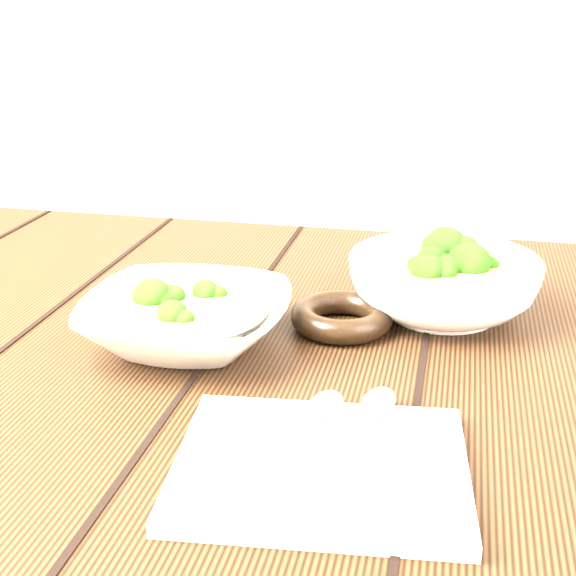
{
  "coord_description": "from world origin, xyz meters",
  "views": [
    {
      "loc": [
        0.2,
        -0.7,
        1.08
      ],
      "look_at": [
        0.04,
        0.02,
        0.8
      ],
      "focal_mm": 50.0,
      "sensor_mm": 36.0,
      "label": 1
    }
  ],
  "objects_px": {
    "soup_bowl_front": "(187,319)",
    "napkin": "(321,467)",
    "soup_bowl_back": "(443,283)",
    "trivet": "(342,317)",
    "table": "(244,443)"
  },
  "relations": [
    {
      "from": "soup_bowl_back",
      "to": "trivet",
      "type": "xyz_separation_m",
      "value": [
        -0.1,
        -0.06,
        -0.02
      ]
    },
    {
      "from": "table",
      "to": "napkin",
      "type": "relative_size",
      "value": 5.71
    },
    {
      "from": "table",
      "to": "napkin",
      "type": "height_order",
      "value": "napkin"
    },
    {
      "from": "soup_bowl_back",
      "to": "napkin",
      "type": "distance_m",
      "value": 0.33
    },
    {
      "from": "table",
      "to": "napkin",
      "type": "distance_m",
      "value": 0.27
    },
    {
      "from": "table",
      "to": "soup_bowl_back",
      "type": "xyz_separation_m",
      "value": [
        0.19,
        0.11,
        0.15
      ]
    },
    {
      "from": "table",
      "to": "soup_bowl_back",
      "type": "distance_m",
      "value": 0.27
    },
    {
      "from": "soup_bowl_front",
      "to": "trivet",
      "type": "height_order",
      "value": "soup_bowl_front"
    },
    {
      "from": "soup_bowl_back",
      "to": "trivet",
      "type": "distance_m",
      "value": 0.12
    },
    {
      "from": "trivet",
      "to": "napkin",
      "type": "xyz_separation_m",
      "value": [
        0.03,
        -0.26,
        -0.01
      ]
    },
    {
      "from": "soup_bowl_front",
      "to": "napkin",
      "type": "relative_size",
      "value": 0.98
    },
    {
      "from": "soup_bowl_front",
      "to": "napkin",
      "type": "distance_m",
      "value": 0.26
    },
    {
      "from": "trivet",
      "to": "napkin",
      "type": "distance_m",
      "value": 0.26
    },
    {
      "from": "trivet",
      "to": "soup_bowl_back",
      "type": "bearing_deg",
      "value": 31.83
    },
    {
      "from": "soup_bowl_front",
      "to": "soup_bowl_back",
      "type": "height_order",
      "value": "soup_bowl_back"
    }
  ]
}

